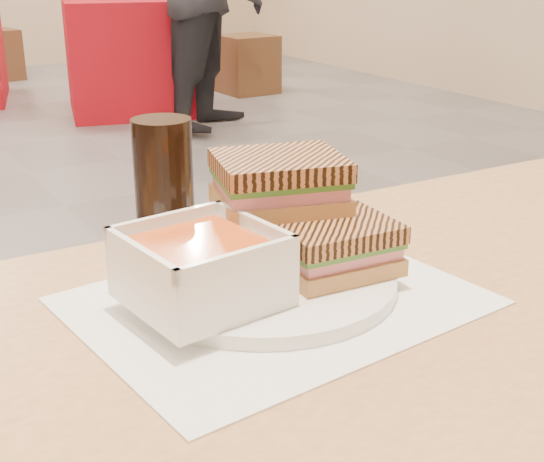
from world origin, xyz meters
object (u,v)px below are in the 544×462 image
main_table (397,423)px  bg_chair_1l (131,68)px  cola_glass (164,181)px  bg_table_1 (132,56)px  bg_chair_1r (247,64)px  soup_bowl (201,270)px  plate (264,280)px  panini_lower (334,246)px

main_table → bg_chair_1l: main_table is taller
bg_chair_1l → cola_glass: bearing=-110.1°
bg_table_1 → bg_chair_1r: bearing=11.5°
main_table → bg_table_1: bg_table_1 is taller
soup_bowl → bg_table_1: size_ratio=0.14×
soup_bowl → bg_table_1: bearing=70.0°
cola_glass → bg_chair_1r: (2.60, 4.46, -0.60)m
bg_table_1 → bg_chair_1l: bearing=71.1°
plate → bg_table_1: size_ratio=0.26×
soup_bowl → main_table: bearing=-35.0°
panini_lower → bg_chair_1l: bearing=71.7°
main_table → cola_glass: size_ratio=8.05×
main_table → bg_chair_1l: size_ratio=2.59×
plate → panini_lower: 0.08m
panini_lower → bg_chair_1l: size_ratio=0.27×
panini_lower → bg_table_1: bearing=71.8°
plate → soup_bowl: soup_bowl is taller
soup_bowl → bg_chair_1r: soup_bowl is taller
main_table → bg_chair_1r: size_ratio=2.72×
plate → bg_chair_1r: (2.57, 4.65, -0.54)m
plate → bg_chair_1r: bearing=61.1°
plate → cola_glass: size_ratio=1.83×
panini_lower → cola_glass: bearing=115.3°
plate → soup_bowl: 0.09m
bg_chair_1l → plate: bearing=-109.1°
cola_glass → soup_bowl: bearing=-104.0°
panini_lower → cola_glass: (-0.10, 0.21, 0.03)m
bg_table_1 → bg_chair_1l: (0.14, 0.40, -0.15)m
main_table → bg_chair_1r: bearing=62.5°
soup_bowl → bg_table_1: 4.77m
panini_lower → cola_glass: cola_glass is taller
panini_lower → bg_chair_1l: (1.61, 4.87, -0.56)m
panini_lower → cola_glass: 0.23m
panini_lower → bg_chair_1r: (2.50, 4.67, -0.57)m
soup_bowl → bg_chair_1l: size_ratio=0.31×
soup_bowl → panini_lower: soup_bowl is taller
panini_lower → bg_table_1: (1.47, 4.47, -0.41)m
plate → panini_lower: bearing=-22.8°
bg_table_1 → cola_glass: bearing=-110.3°
soup_bowl → bg_chair_1l: soup_bowl is taller
main_table → panini_lower: bearing=94.5°
bg_chair_1r → bg_table_1: bearing=-168.5°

